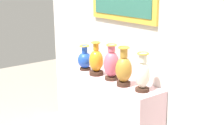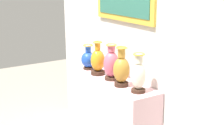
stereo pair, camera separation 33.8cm
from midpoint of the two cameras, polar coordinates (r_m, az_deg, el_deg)
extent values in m
cube|color=beige|center=(3.62, 2.72, -10.47)|extent=(1.27, 0.36, 0.99)
cube|color=silver|center=(3.45, 6.25, 7.06)|extent=(3.19, 0.10, 3.15)
cylinder|color=#382319|center=(3.80, -1.73, -1.03)|extent=(0.13, 0.13, 0.03)
ellipsoid|color=#1E47B2|center=(3.77, -1.75, 0.52)|extent=(0.17, 0.17, 0.19)
cylinder|color=#1E47B2|center=(3.74, -1.76, 2.49)|extent=(0.07, 0.07, 0.08)
torus|color=gold|center=(3.73, -1.77, 3.09)|extent=(0.12, 0.12, 0.01)
cylinder|color=#382319|center=(3.59, 0.13, -1.86)|extent=(0.16, 0.16, 0.04)
ellipsoid|color=orange|center=(3.55, 0.13, 0.35)|extent=(0.16, 0.16, 0.24)
cylinder|color=orange|center=(3.51, 0.13, 2.96)|extent=(0.06, 0.06, 0.09)
torus|color=gold|center=(3.50, 0.13, 3.65)|extent=(0.11, 0.11, 0.02)
cylinder|color=#382319|center=(3.42, 2.72, -2.86)|extent=(0.15, 0.15, 0.03)
ellipsoid|color=#CC5972|center=(3.37, 2.75, -0.36)|extent=(0.17, 0.17, 0.28)
cylinder|color=#CC5972|center=(3.33, 2.79, 2.55)|extent=(0.08, 0.08, 0.07)
torus|color=gold|center=(3.32, 2.79, 3.16)|extent=(0.12, 0.12, 0.01)
cylinder|color=#382319|center=(3.22, 4.70, -3.94)|extent=(0.14, 0.14, 0.04)
ellipsoid|color=#B27F2D|center=(3.17, 4.76, -1.38)|extent=(0.17, 0.17, 0.26)
cylinder|color=#B27F2D|center=(3.13, 4.83, 1.75)|extent=(0.07, 0.07, 0.10)
torus|color=gold|center=(3.12, 4.85, 2.64)|extent=(0.12, 0.12, 0.01)
cylinder|color=#382319|center=(3.07, 7.91, -5.07)|extent=(0.14, 0.14, 0.03)
ellipsoid|color=beige|center=(3.03, 8.01, -2.50)|extent=(0.14, 0.14, 0.26)
cylinder|color=beige|center=(2.98, 8.13, 0.64)|extent=(0.07, 0.07, 0.09)
torus|color=gold|center=(2.97, 8.16, 1.45)|extent=(0.11, 0.11, 0.02)
camera|label=1|loc=(0.17, -87.14, 0.77)|focal=50.68mm
camera|label=2|loc=(0.17, 92.86, -0.77)|focal=50.68mm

